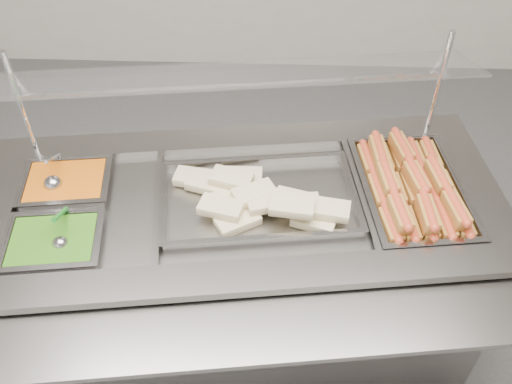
{
  "coord_description": "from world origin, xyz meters",
  "views": [
    {
      "loc": [
        0.18,
        -1.04,
        2.15
      ],
      "look_at": [
        0.13,
        0.31,
        0.85
      ],
      "focal_mm": 40.0,
      "sensor_mm": 36.0,
      "label": 1
    }
  ],
  "objects_px": {
    "steam_counter": "(244,275)",
    "pan_hotdogs": "(410,195)",
    "ladle": "(53,183)",
    "serving_spoon": "(61,238)",
    "pan_wraps": "(259,202)",
    "sneeze_guard": "(236,77)"
  },
  "relations": [
    {
      "from": "serving_spoon",
      "to": "ladle",
      "type": "bearing_deg",
      "value": 111.42
    },
    {
      "from": "ladle",
      "to": "steam_counter",
      "type": "bearing_deg",
      "value": -3.38
    },
    {
      "from": "pan_hotdogs",
      "to": "serving_spoon",
      "type": "relative_size",
      "value": 3.28
    },
    {
      "from": "pan_wraps",
      "to": "serving_spoon",
      "type": "height_order",
      "value": "serving_spoon"
    },
    {
      "from": "pan_hotdogs",
      "to": "ladle",
      "type": "distance_m",
      "value": 1.22
    },
    {
      "from": "steam_counter",
      "to": "pan_wraps",
      "type": "bearing_deg",
      "value": 7.41
    },
    {
      "from": "pan_hotdogs",
      "to": "ladle",
      "type": "relative_size",
      "value": 3.03
    },
    {
      "from": "pan_hotdogs",
      "to": "ladle",
      "type": "xyz_separation_m",
      "value": [
        -1.22,
        -0.04,
        0.05
      ]
    },
    {
      "from": "steam_counter",
      "to": "pan_hotdogs",
      "type": "xyz_separation_m",
      "value": [
        0.57,
        0.07,
        0.38
      ]
    },
    {
      "from": "steam_counter",
      "to": "pan_hotdogs",
      "type": "height_order",
      "value": "pan_hotdogs"
    },
    {
      "from": "pan_hotdogs",
      "to": "serving_spoon",
      "type": "bearing_deg",
      "value": -165.7
    },
    {
      "from": "ladle",
      "to": "serving_spoon",
      "type": "xyz_separation_m",
      "value": [
        0.1,
        -0.25,
        0.0
      ]
    },
    {
      "from": "steam_counter",
      "to": "pan_hotdogs",
      "type": "bearing_deg",
      "value": 7.41
    },
    {
      "from": "steam_counter",
      "to": "pan_hotdogs",
      "type": "relative_size",
      "value": 3.35
    },
    {
      "from": "steam_counter",
      "to": "pan_wraps",
      "type": "relative_size",
      "value": 2.72
    },
    {
      "from": "pan_wraps",
      "to": "ladle",
      "type": "bearing_deg",
      "value": 177.47
    },
    {
      "from": "steam_counter",
      "to": "sneeze_guard",
      "type": "relative_size",
      "value": 1.18
    },
    {
      "from": "pan_hotdogs",
      "to": "steam_counter",
      "type": "bearing_deg",
      "value": -172.59
    },
    {
      "from": "sneeze_guard",
      "to": "pan_hotdogs",
      "type": "bearing_deg",
      "value": -11.87
    },
    {
      "from": "sneeze_guard",
      "to": "serving_spoon",
      "type": "relative_size",
      "value": 9.31
    },
    {
      "from": "steam_counter",
      "to": "sneeze_guard",
      "type": "xyz_separation_m",
      "value": [
        -0.03,
        0.2,
        0.75
      ]
    },
    {
      "from": "ladle",
      "to": "serving_spoon",
      "type": "distance_m",
      "value": 0.27
    }
  ]
}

